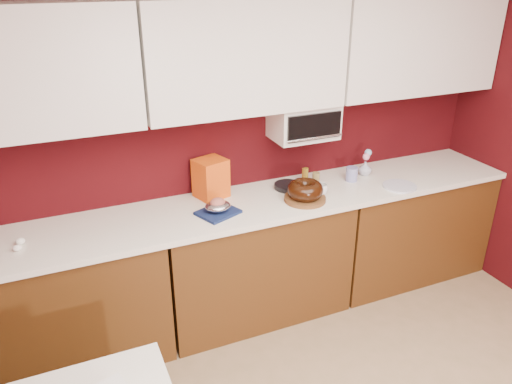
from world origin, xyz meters
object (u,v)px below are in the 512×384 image
object	(u,v)px
blue_jar	(352,174)
bundt_cake	(305,190)
toaster_oven	(303,121)
coffee_mug	(320,189)
pandoro_box	(211,178)
flower_vase	(365,167)
foil_ham_nest	(218,206)

from	to	relation	value
blue_jar	bundt_cake	bearing A→B (deg)	-160.74
toaster_oven	coffee_mug	size ratio (longest dim) A/B	4.43
pandoro_box	coffee_mug	bearing A→B (deg)	-39.72
bundt_cake	coffee_mug	bearing A→B (deg)	14.09
toaster_oven	flower_vase	size ratio (longest dim) A/B	3.70
toaster_oven	bundt_cake	world-z (taller)	toaster_oven
coffee_mug	flower_vase	size ratio (longest dim) A/B	0.84
pandoro_box	coffee_mug	size ratio (longest dim) A/B	2.68
flower_vase	pandoro_box	bearing A→B (deg)	175.50
coffee_mug	bundt_cake	bearing A→B (deg)	-165.91
toaster_oven	bundt_cake	xyz separation A→B (m)	(-0.12, -0.28, -0.39)
bundt_cake	flower_vase	xyz separation A→B (m)	(0.64, 0.22, -0.02)
coffee_mug	foil_ham_nest	bearing A→B (deg)	179.04
foil_ham_nest	coffee_mug	xyz separation A→B (m)	(0.75, -0.01, -0.00)
blue_jar	flower_vase	size ratio (longest dim) A/B	0.86
coffee_mug	flower_vase	bearing A→B (deg)	20.67
pandoro_box	flower_vase	bearing A→B (deg)	-22.05
toaster_oven	foil_ham_nest	xyz separation A→B (m)	(-0.73, -0.24, -0.42)
bundt_cake	blue_jar	size ratio (longest dim) A/B	2.35
bundt_cake	foil_ham_nest	size ratio (longest dim) A/B	1.45
toaster_oven	pandoro_box	xyz separation A→B (m)	(-0.69, 0.04, -0.34)
blue_jar	toaster_oven	bearing A→B (deg)	162.52
bundt_cake	pandoro_box	distance (m)	0.65
bundt_cake	flower_vase	size ratio (longest dim) A/B	2.02
toaster_oven	foil_ham_nest	world-z (taller)	toaster_oven
coffee_mug	flower_vase	world-z (taller)	flower_vase
bundt_cake	toaster_oven	bearing A→B (deg)	67.10
bundt_cake	pandoro_box	world-z (taller)	pandoro_box
foil_ham_nest	blue_jar	size ratio (longest dim) A/B	1.62
toaster_oven	pandoro_box	size ratio (longest dim) A/B	1.65
pandoro_box	coffee_mug	world-z (taller)	pandoro_box
bundt_cake	coffee_mug	world-z (taller)	bundt_cake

